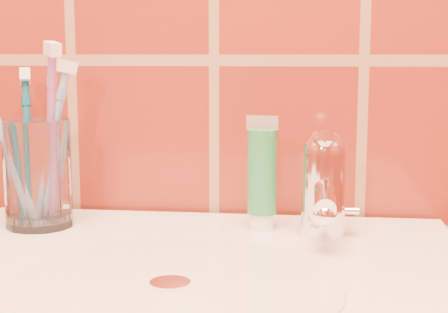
# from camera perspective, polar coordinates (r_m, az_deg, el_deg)

# --- Properties ---
(glass_tumbler) EXTENTS (0.08, 0.08, 0.13)m
(glass_tumbler) POSITION_cam_1_polar(r_m,az_deg,el_deg) (0.82, -15.19, -1.37)
(glass_tumbler) COLOR white
(glass_tumbler) RESTS_ON pedestal_sink
(toothpaste_tube) EXTENTS (0.04, 0.03, 0.13)m
(toothpaste_tube) POSITION_cam_1_polar(r_m,az_deg,el_deg) (0.78, 3.19, -1.70)
(toothpaste_tube) COLOR white
(toothpaste_tube) RESTS_ON pedestal_sink
(faucet) EXTENTS (0.05, 0.11, 0.12)m
(faucet) POSITION_cam_1_polar(r_m,az_deg,el_deg) (0.75, 8.30, -2.00)
(faucet) COLOR white
(faucet) RESTS_ON pedestal_sink
(toothbrush_0) EXTENTS (0.11, 0.10, 0.19)m
(toothbrush_0) POSITION_cam_1_polar(r_m,az_deg,el_deg) (0.81, -17.45, 0.54)
(toothbrush_0) COLOR #6F95C5
(toothbrush_0) RESTS_ON glass_tumbler
(toothbrush_1) EXTENTS (0.10, 0.09, 0.20)m
(toothbrush_1) POSITION_cam_1_polar(r_m,az_deg,el_deg) (0.83, -14.07, 1.06)
(toothbrush_1) COLOR #76A3D2
(toothbrush_1) RESTS_ON glass_tumbler
(toothbrush_2) EXTENTS (0.10, 0.15, 0.20)m
(toothbrush_2) POSITION_cam_1_polar(r_m,az_deg,el_deg) (0.85, -15.99, 0.73)
(toothbrush_2) COLOR navy
(toothbrush_2) RESTS_ON glass_tumbler
(toothbrush_3) EXTENTS (0.09, 0.09, 0.22)m
(toothbrush_3) POSITION_cam_1_polar(r_m,az_deg,el_deg) (0.81, -14.22, 1.54)
(toothbrush_3) COLOR #934DA5
(toothbrush_3) RESTS_ON glass_tumbler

